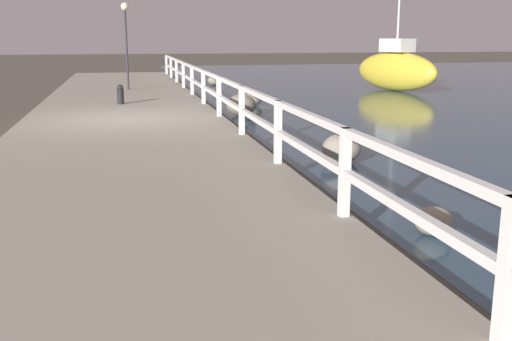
{
  "coord_description": "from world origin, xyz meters",
  "views": [
    {
      "loc": [
        -0.03,
        -13.72,
        2.09
      ],
      "look_at": [
        2.21,
        -3.72,
        -0.22
      ],
      "focal_mm": 42.0,
      "sensor_mm": 36.0,
      "label": 1
    }
  ],
  "objects": [
    {
      "name": "mooring_bollard",
      "position": [
        -0.07,
        3.12,
        0.54
      ],
      "size": [
        0.18,
        0.18,
        0.53
      ],
      "color": "black",
      "rests_on": "dock_walkway"
    },
    {
      "name": "boulder_upstream",
      "position": [
        3.88,
        4.24,
        0.22
      ],
      "size": [
        0.58,
        0.53,
        0.44
      ],
      "color": "gray",
      "rests_on": "ground"
    },
    {
      "name": "boulder_downstream",
      "position": [
        3.05,
        1.87,
        0.29
      ],
      "size": [
        0.78,
        0.71,
        0.59
      ],
      "color": "slate",
      "rests_on": "ground"
    },
    {
      "name": "ground_plane",
      "position": [
        0.0,
        0.0,
        0.0
      ],
      "size": [
        120.0,
        120.0,
        0.0
      ],
      "primitive_type": "plane",
      "color": "#4C473D"
    },
    {
      "name": "boulder_water_edge",
      "position": [
        3.17,
        -8.15,
        0.16
      ],
      "size": [
        0.41,
        0.37,
        0.31
      ],
      "color": "gray",
      "rests_on": "ground"
    },
    {
      "name": "boulder_mid_strip",
      "position": [
        3.53,
        -4.39,
        0.25
      ],
      "size": [
        0.66,
        0.6,
        0.5
      ],
      "color": "gray",
      "rests_on": "ground"
    },
    {
      "name": "sailboat_yellow",
      "position": [
        10.41,
        8.04,
        0.83
      ],
      "size": [
        2.31,
        4.34,
        5.94
      ],
      "rotation": [
        0.0,
        0.0,
        0.3
      ],
      "color": "gold",
      "rests_on": "water_surface"
    },
    {
      "name": "dock_walkway",
      "position": [
        0.0,
        0.0,
        0.13
      ],
      "size": [
        4.52,
        36.0,
        0.27
      ],
      "color": "gray",
      "rests_on": "ground"
    },
    {
      "name": "boulder_far_strip",
      "position": [
        3.91,
        12.14,
        0.21
      ],
      "size": [
        0.57,
        0.51,
        0.43
      ],
      "color": "gray",
      "rests_on": "ground"
    },
    {
      "name": "railing",
      "position": [
        2.16,
        0.0,
        0.9
      ],
      "size": [
        0.1,
        32.5,
        0.92
      ],
      "color": "white",
      "rests_on": "dock_walkway"
    },
    {
      "name": "dock_lamp",
      "position": [
        0.2,
        7.72,
        2.47
      ],
      "size": [
        0.27,
        0.27,
        2.93
      ],
      "color": "#2D2D33",
      "rests_on": "dock_walkway"
    }
  ]
}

